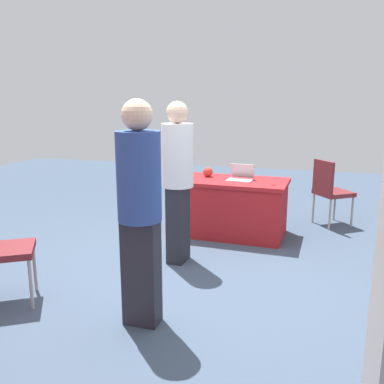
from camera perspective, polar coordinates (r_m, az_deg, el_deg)
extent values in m
plane|color=#3D4C60|center=(4.32, -0.93, -11.69)|extent=(14.40, 14.40, 0.00)
cube|color=#AD1E23|center=(5.48, 5.67, 1.44)|extent=(1.45, 0.86, 0.05)
cube|color=#AD1E23|center=(5.57, 5.59, -2.36)|extent=(1.39, 0.82, 0.70)
cylinder|color=#9E9993|center=(6.59, 19.08, -1.81)|extent=(0.03, 0.03, 0.44)
cylinder|color=#9E9993|center=(6.31, 21.22, -2.60)|extent=(0.03, 0.03, 0.44)
cylinder|color=#9E9993|center=(6.36, 16.40, -2.12)|extent=(0.03, 0.03, 0.44)
cylinder|color=#9E9993|center=(6.07, 18.50, -2.96)|extent=(0.03, 0.03, 0.44)
cube|color=maroon|center=(6.27, 18.96, -0.14)|extent=(0.62, 0.62, 0.06)
cube|color=maroon|center=(6.10, 17.66, 2.06)|extent=(0.28, 0.36, 0.45)
cylinder|color=#9E9993|center=(4.23, -20.89, -9.74)|extent=(0.03, 0.03, 0.46)
cylinder|color=#9E9993|center=(3.88, -21.35, -11.81)|extent=(0.03, 0.03, 0.46)
cube|color=maroon|center=(3.99, -24.13, -7.39)|extent=(0.61, 0.61, 0.06)
cube|color=#26262D|center=(4.60, -1.94, -4.48)|extent=(0.20, 0.29, 0.86)
cylinder|color=white|center=(4.44, -2.01, 5.05)|extent=(0.36, 0.36, 0.68)
sphere|color=beige|center=(4.40, -2.06, 10.94)|extent=(0.23, 0.23, 0.23)
cube|color=#26262D|center=(3.37, -6.98, -10.98)|extent=(0.28, 0.18, 0.87)
cylinder|color=#2D478C|center=(3.15, -7.35, 2.11)|extent=(0.34, 0.34, 0.69)
sphere|color=beige|center=(3.10, -7.59, 10.52)|extent=(0.23, 0.23, 0.23)
cube|color=silver|center=(5.41, 6.58, 1.63)|extent=(0.34, 0.24, 0.02)
cube|color=#B7B7BC|center=(5.53, 6.99, 2.93)|extent=(0.32, 0.10, 0.19)
sphere|color=#B2382D|center=(5.66, 2.20, 2.79)|extent=(0.13, 0.13, 0.13)
cube|color=red|center=(5.27, 11.21, 1.14)|extent=(0.06, 0.18, 0.01)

